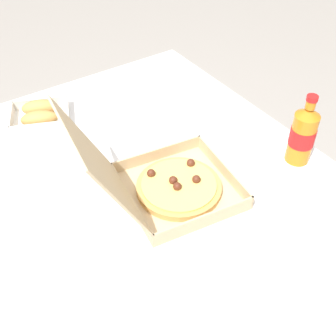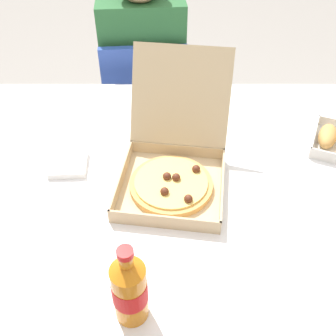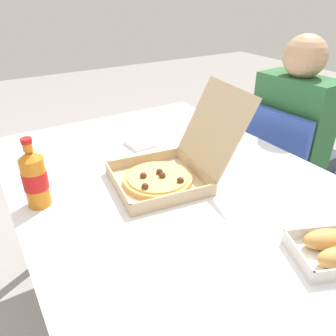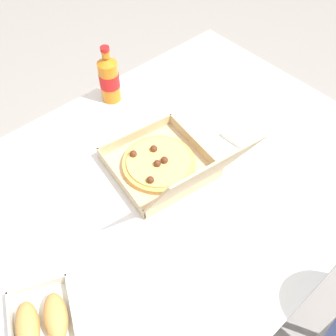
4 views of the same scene
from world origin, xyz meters
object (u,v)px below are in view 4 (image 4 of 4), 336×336
at_px(pizza_box_open, 166,166).
at_px(paper_menu, 217,65).
at_px(bread_side_box, 42,322).
at_px(cola_bottle, 109,78).
at_px(napkin_pile, 244,134).

bearing_deg(pizza_box_open, paper_menu, -151.68).
distance_m(pizza_box_open, bread_side_box, 0.55).
xyz_separation_m(bread_side_box, cola_bottle, (-0.62, -0.57, 0.07)).
height_order(bread_side_box, napkin_pile, bread_side_box).
relative_size(pizza_box_open, bread_side_box, 1.97).
xyz_separation_m(cola_bottle, paper_menu, (-0.45, 0.12, -0.09)).
relative_size(bread_side_box, paper_menu, 1.11).
bearing_deg(bread_side_box, cola_bottle, -137.48).
distance_m(pizza_box_open, paper_menu, 0.62).
xyz_separation_m(paper_menu, napkin_pile, (0.23, 0.35, 0.01)).
bearing_deg(napkin_pile, cola_bottle, -64.41).
bearing_deg(bread_side_box, paper_menu, -157.39).
xyz_separation_m(pizza_box_open, cola_bottle, (-0.09, -0.41, 0.05)).
relative_size(pizza_box_open, napkin_pile, 4.18).
height_order(cola_bottle, paper_menu, cola_bottle).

